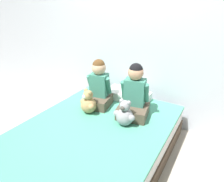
{
  "coord_description": "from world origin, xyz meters",
  "views": [
    {
      "loc": [
        1.09,
        -1.41,
        1.65
      ],
      "look_at": [
        0.0,
        0.41,
        0.69
      ],
      "focal_mm": 32.0,
      "sensor_mm": 36.0,
      "label": 1
    }
  ],
  "objects_px": {
    "child_on_left": "(99,86)",
    "child_on_right": "(134,95)",
    "teddy_bear_held_by_right_child": "(125,114)",
    "teddy_bear_held_by_left_child": "(88,103)",
    "bed": "(93,144)",
    "pillow_at_headboard": "(128,95)"
  },
  "relations": [
    {
      "from": "child_on_left",
      "to": "child_on_right",
      "type": "height_order",
      "value": "child_on_right"
    },
    {
      "from": "child_on_right",
      "to": "teddy_bear_held_by_right_child",
      "type": "relative_size",
      "value": 2.08
    },
    {
      "from": "child_on_left",
      "to": "teddy_bear_held_by_left_child",
      "type": "height_order",
      "value": "child_on_left"
    },
    {
      "from": "bed",
      "to": "pillow_at_headboard",
      "type": "height_order",
      "value": "pillow_at_headboard"
    },
    {
      "from": "child_on_left",
      "to": "teddy_bear_held_by_right_child",
      "type": "xyz_separation_m",
      "value": [
        0.5,
        -0.24,
        -0.13
      ]
    },
    {
      "from": "child_on_left",
      "to": "child_on_right",
      "type": "xyz_separation_m",
      "value": [
        0.49,
        -0.0,
        -0.0
      ]
    },
    {
      "from": "pillow_at_headboard",
      "to": "teddy_bear_held_by_left_child",
      "type": "bearing_deg",
      "value": -112.51
    },
    {
      "from": "child_on_right",
      "to": "pillow_at_headboard",
      "type": "bearing_deg",
      "value": 114.45
    },
    {
      "from": "teddy_bear_held_by_right_child",
      "to": "pillow_at_headboard",
      "type": "relative_size",
      "value": 0.51
    },
    {
      "from": "teddy_bear_held_by_right_child",
      "to": "bed",
      "type": "bearing_deg",
      "value": -135.06
    },
    {
      "from": "teddy_bear_held_by_right_child",
      "to": "pillow_at_headboard",
      "type": "xyz_separation_m",
      "value": [
        -0.26,
        0.58,
        -0.07
      ]
    },
    {
      "from": "teddy_bear_held_by_right_child",
      "to": "pillow_at_headboard",
      "type": "bearing_deg",
      "value": 114.57
    },
    {
      "from": "bed",
      "to": "child_on_right",
      "type": "xyz_separation_m",
      "value": [
        0.25,
        0.49,
        0.46
      ]
    },
    {
      "from": "child_on_left",
      "to": "teddy_bear_held_by_left_child",
      "type": "xyz_separation_m",
      "value": [
        0.0,
        -0.23,
        -0.13
      ]
    },
    {
      "from": "child_on_left",
      "to": "pillow_at_headboard",
      "type": "height_order",
      "value": "child_on_left"
    },
    {
      "from": "teddy_bear_held_by_left_child",
      "to": "pillow_at_headboard",
      "type": "distance_m",
      "value": 0.63
    },
    {
      "from": "bed",
      "to": "teddy_bear_held_by_left_child",
      "type": "relative_size",
      "value": 6.7
    },
    {
      "from": "teddy_bear_held_by_left_child",
      "to": "pillow_at_headboard",
      "type": "xyz_separation_m",
      "value": [
        0.24,
        0.58,
        -0.07
      ]
    },
    {
      "from": "bed",
      "to": "child_on_right",
      "type": "distance_m",
      "value": 0.72
    },
    {
      "from": "child_on_right",
      "to": "pillow_at_headboard",
      "type": "distance_m",
      "value": 0.47
    },
    {
      "from": "teddy_bear_held_by_left_child",
      "to": "teddy_bear_held_by_right_child",
      "type": "bearing_deg",
      "value": 20.02
    },
    {
      "from": "bed",
      "to": "teddy_bear_held_by_right_child",
      "type": "distance_m",
      "value": 0.49
    }
  ]
}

